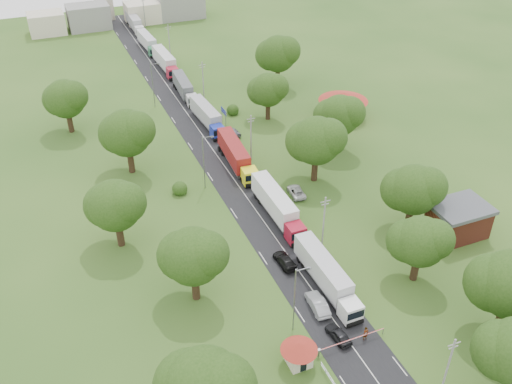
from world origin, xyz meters
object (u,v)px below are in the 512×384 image
guard_booth (299,351)px  car_lane_mid (318,304)px  boom_barrier (342,343)px  pedestrian_near (366,334)px  info_sign (224,114)px  car_lane_front (338,335)px  truck_0 (326,275)px

guard_booth → car_lane_mid: (6.20, 7.00, -1.33)m
boom_barrier → guard_booth: bearing=-180.0°
boom_barrier → pedestrian_near: pedestrian_near is taller
info_sign → car_lane_front: bearing=-96.0°
info_sign → pedestrian_near: bearing=-93.1°
boom_barrier → truck_0: (3.25, 10.22, 1.35)m
guard_booth → info_sign: info_sign is taller
boom_barrier → info_sign: 60.39m
guard_booth → pedestrian_near: guard_booth is taller
truck_0 → car_lane_front: (-2.89, -8.72, -1.54)m
pedestrian_near → truck_0: bearing=87.2°
truck_0 → pedestrian_near: (0.11, -10.09, -1.26)m
info_sign → car_lane_front: info_sign is taller
truck_0 → pedestrian_near: size_ratio=7.76×
car_lane_mid → info_sign: bearing=-91.6°
truck_0 → info_sign: bearing=86.2°
info_sign → car_lane_front: (-6.20, -58.50, -2.30)m
info_sign → pedestrian_near: size_ratio=2.09×
truck_0 → boom_barrier: bearing=-107.6°
guard_booth → info_sign: bearing=78.3°
guard_booth → info_sign: size_ratio=1.07×
guard_booth → car_lane_front: (6.20, 1.50, -1.46)m
pedestrian_near → info_sign: bearing=83.5°
car_lane_mid → pedestrian_near: (3.00, -6.87, 0.15)m
guard_booth → truck_0: truck_0 is taller
boom_barrier → pedestrian_near: (3.36, 0.13, 0.09)m
guard_booth → pedestrian_near: size_ratio=2.24×
boom_barrier → pedestrian_near: size_ratio=4.70×
boom_barrier → info_sign: (6.56, 60.00, 2.11)m
info_sign → pedestrian_near: (-3.20, -59.87, -2.02)m
truck_0 → car_lane_mid: truck_0 is taller
guard_booth → truck_0: 13.68m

